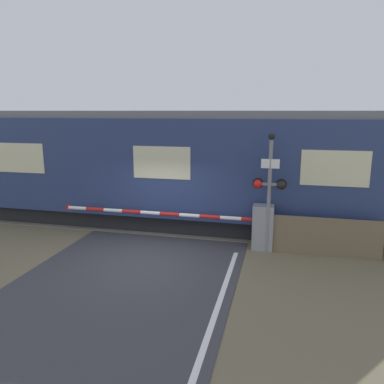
{
  "coord_description": "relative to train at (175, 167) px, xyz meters",
  "views": [
    {
      "loc": [
        3.5,
        -9.12,
        4.0
      ],
      "look_at": [
        0.78,
        2.14,
        1.48
      ],
      "focal_mm": 35.0,
      "sensor_mm": 36.0,
      "label": 1
    }
  ],
  "objects": [
    {
      "name": "track_bed",
      "position": [
        0.14,
        0.0,
        -2.02
      ],
      "size": [
        36.0,
        3.2,
        0.13
      ],
      "color": "#666056",
      "rests_on": "ground_plane"
    },
    {
      "name": "ground_plane",
      "position": [
        0.14,
        -3.49,
        -2.05
      ],
      "size": [
        80.0,
        80.0,
        0.0
      ],
      "primitive_type": "plane",
      "color": "#6B6047"
    },
    {
      "name": "train",
      "position": [
        0.0,
        0.0,
        0.0
      ],
      "size": [
        18.58,
        3.14,
        4.01
      ],
      "color": "black",
      "rests_on": "ground_plane"
    },
    {
      "name": "roadside_fence",
      "position": [
        4.67,
        -2.07,
        -1.5
      ],
      "size": [
        3.54,
        0.06,
        1.1
      ],
      "color": "#726047",
      "rests_on": "ground_plane"
    },
    {
      "name": "crossing_barrier",
      "position": [
        2.64,
        -1.95,
        -1.34
      ],
      "size": [
        6.71,
        0.44,
        1.33
      ],
      "color": "gray",
      "rests_on": "ground_plane"
    },
    {
      "name": "signal_post",
      "position": [
        3.34,
        -2.15,
        -0.11
      ],
      "size": [
        0.94,
        0.26,
        3.41
      ],
      "color": "gray",
      "rests_on": "ground_plane"
    }
  ]
}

